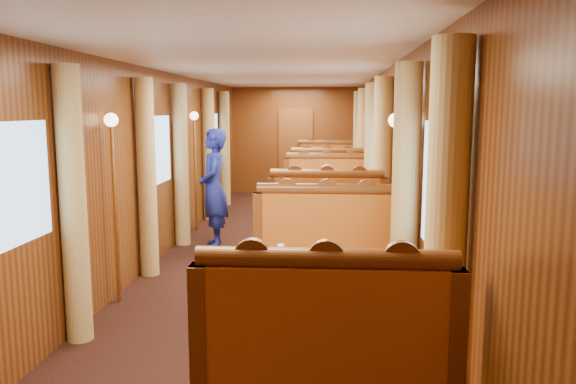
# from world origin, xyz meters

# --- Properties ---
(floor) EXTENTS (3.00, 12.00, 0.01)m
(floor) POSITION_xyz_m (0.00, 0.00, 0.00)
(floor) COLOR black
(floor) RESTS_ON ground
(ceiling) EXTENTS (3.00, 12.00, 0.01)m
(ceiling) POSITION_xyz_m (0.00, 0.00, 2.50)
(ceiling) COLOR silver
(ceiling) RESTS_ON wall_left
(wall_far) EXTENTS (3.00, 0.01, 2.50)m
(wall_far) POSITION_xyz_m (0.00, 6.00, 1.25)
(wall_far) COLOR brown
(wall_far) RESTS_ON floor
(wall_left) EXTENTS (0.01, 12.00, 2.50)m
(wall_left) POSITION_xyz_m (-1.50, 0.00, 1.25)
(wall_left) COLOR brown
(wall_left) RESTS_ON floor
(wall_right) EXTENTS (0.01, 12.00, 2.50)m
(wall_right) POSITION_xyz_m (1.50, 0.00, 1.25)
(wall_right) COLOR brown
(wall_right) RESTS_ON floor
(doorway_far) EXTENTS (0.80, 0.04, 2.00)m
(doorway_far) POSITION_xyz_m (0.00, 5.97, 1.00)
(doorway_far) COLOR brown
(doorway_far) RESTS_ON floor
(table_near) EXTENTS (1.05, 0.72, 0.75)m
(table_near) POSITION_xyz_m (0.75, -3.50, 0.38)
(table_near) COLOR white
(table_near) RESTS_ON floor
(banquette_near_aft) EXTENTS (1.30, 0.55, 1.34)m
(banquette_near_aft) POSITION_xyz_m (0.75, -2.49, 0.42)
(banquette_near_aft) COLOR #A93A12
(banquette_near_aft) RESTS_ON floor
(table_mid) EXTENTS (1.05, 0.72, 0.75)m
(table_mid) POSITION_xyz_m (0.75, 0.00, 0.38)
(table_mid) COLOR white
(table_mid) RESTS_ON floor
(banquette_mid_fwd) EXTENTS (1.30, 0.55, 1.34)m
(banquette_mid_fwd) POSITION_xyz_m (0.75, -1.01, 0.42)
(banquette_mid_fwd) COLOR #A93A12
(banquette_mid_fwd) RESTS_ON floor
(banquette_mid_aft) EXTENTS (1.30, 0.55, 1.34)m
(banquette_mid_aft) POSITION_xyz_m (0.75, 1.01, 0.42)
(banquette_mid_aft) COLOR #A93A12
(banquette_mid_aft) RESTS_ON floor
(table_far) EXTENTS (1.05, 0.72, 0.75)m
(table_far) POSITION_xyz_m (0.75, 3.50, 0.38)
(table_far) COLOR white
(table_far) RESTS_ON floor
(banquette_far_fwd) EXTENTS (1.30, 0.55, 1.34)m
(banquette_far_fwd) POSITION_xyz_m (0.75, 2.49, 0.42)
(banquette_far_fwd) COLOR #A93A12
(banquette_far_fwd) RESTS_ON floor
(banquette_far_aft) EXTENTS (1.30, 0.55, 1.34)m
(banquette_far_aft) POSITION_xyz_m (0.75, 4.51, 0.42)
(banquette_far_aft) COLOR #A93A12
(banquette_far_aft) RESTS_ON floor
(tea_tray) EXTENTS (0.35, 0.27, 0.01)m
(tea_tray) POSITION_xyz_m (0.63, -3.58, 0.76)
(tea_tray) COLOR silver
(tea_tray) RESTS_ON table_near
(teapot_left) EXTENTS (0.18, 0.15, 0.12)m
(teapot_left) POSITION_xyz_m (0.54, -3.62, 0.81)
(teapot_left) COLOR silver
(teapot_left) RESTS_ON tea_tray
(teapot_right) EXTENTS (0.19, 0.17, 0.13)m
(teapot_right) POSITION_xyz_m (0.77, -3.63, 0.81)
(teapot_right) COLOR silver
(teapot_right) RESTS_ON tea_tray
(teapot_back) EXTENTS (0.19, 0.17, 0.13)m
(teapot_back) POSITION_xyz_m (0.65, -3.46, 0.81)
(teapot_back) COLOR silver
(teapot_back) RESTS_ON tea_tray
(fruit_plate) EXTENTS (0.22, 0.22, 0.05)m
(fruit_plate) POSITION_xyz_m (1.07, -3.65, 0.77)
(fruit_plate) COLOR white
(fruit_plate) RESTS_ON table_near
(cup_inboard) EXTENTS (0.08, 0.08, 0.26)m
(cup_inboard) POSITION_xyz_m (0.38, -3.41, 0.86)
(cup_inboard) COLOR white
(cup_inboard) RESTS_ON table_near
(cup_outboard) EXTENTS (0.08, 0.08, 0.26)m
(cup_outboard) POSITION_xyz_m (0.42, -3.28, 0.86)
(cup_outboard) COLOR white
(cup_outboard) RESTS_ON table_near
(rose_vase_mid) EXTENTS (0.06, 0.06, 0.36)m
(rose_vase_mid) POSITION_xyz_m (0.74, -0.02, 0.93)
(rose_vase_mid) COLOR silver
(rose_vase_mid) RESTS_ON table_mid
(rose_vase_far) EXTENTS (0.06, 0.06, 0.36)m
(rose_vase_far) POSITION_xyz_m (0.71, 3.49, 0.93)
(rose_vase_far) COLOR silver
(rose_vase_far) RESTS_ON table_far
(window_left_near) EXTENTS (0.01, 1.20, 0.90)m
(window_left_near) POSITION_xyz_m (-1.49, -3.50, 1.45)
(window_left_near) COLOR #87ADDD
(window_left_near) RESTS_ON wall_left
(curtain_left_near_b) EXTENTS (0.22, 0.22, 2.35)m
(curtain_left_near_b) POSITION_xyz_m (-1.38, -2.72, 1.18)
(curtain_left_near_b) COLOR tan
(curtain_left_near_b) RESTS_ON floor
(window_right_near) EXTENTS (0.01, 1.20, 0.90)m
(window_right_near) POSITION_xyz_m (1.49, -3.50, 1.45)
(window_right_near) COLOR #87ADDD
(window_right_near) RESTS_ON wall_right
(curtain_right_near_a) EXTENTS (0.22, 0.22, 2.35)m
(curtain_right_near_a) POSITION_xyz_m (1.38, -4.28, 1.18)
(curtain_right_near_a) COLOR tan
(curtain_right_near_a) RESTS_ON floor
(curtain_right_near_b) EXTENTS (0.22, 0.22, 2.35)m
(curtain_right_near_b) POSITION_xyz_m (1.38, -2.72, 1.18)
(curtain_right_near_b) COLOR tan
(curtain_right_near_b) RESTS_ON floor
(window_left_mid) EXTENTS (0.01, 1.20, 0.90)m
(window_left_mid) POSITION_xyz_m (-1.49, 0.00, 1.45)
(window_left_mid) COLOR #87ADDD
(window_left_mid) RESTS_ON wall_left
(curtain_left_mid_a) EXTENTS (0.22, 0.22, 2.35)m
(curtain_left_mid_a) POSITION_xyz_m (-1.38, -0.78, 1.18)
(curtain_left_mid_a) COLOR tan
(curtain_left_mid_a) RESTS_ON floor
(curtain_left_mid_b) EXTENTS (0.22, 0.22, 2.35)m
(curtain_left_mid_b) POSITION_xyz_m (-1.38, 0.78, 1.18)
(curtain_left_mid_b) COLOR tan
(curtain_left_mid_b) RESTS_ON floor
(window_right_mid) EXTENTS (0.01, 1.20, 0.90)m
(window_right_mid) POSITION_xyz_m (1.49, 0.00, 1.45)
(window_right_mid) COLOR #87ADDD
(window_right_mid) RESTS_ON wall_right
(curtain_right_mid_a) EXTENTS (0.22, 0.22, 2.35)m
(curtain_right_mid_a) POSITION_xyz_m (1.38, -0.78, 1.18)
(curtain_right_mid_a) COLOR tan
(curtain_right_mid_a) RESTS_ON floor
(curtain_right_mid_b) EXTENTS (0.22, 0.22, 2.35)m
(curtain_right_mid_b) POSITION_xyz_m (1.38, 0.78, 1.18)
(curtain_right_mid_b) COLOR tan
(curtain_right_mid_b) RESTS_ON floor
(window_left_far) EXTENTS (0.01, 1.20, 0.90)m
(window_left_far) POSITION_xyz_m (-1.49, 3.50, 1.45)
(window_left_far) COLOR #87ADDD
(window_left_far) RESTS_ON wall_left
(curtain_left_far_a) EXTENTS (0.22, 0.22, 2.35)m
(curtain_left_far_a) POSITION_xyz_m (-1.38, 2.72, 1.18)
(curtain_left_far_a) COLOR tan
(curtain_left_far_a) RESTS_ON floor
(curtain_left_far_b) EXTENTS (0.22, 0.22, 2.35)m
(curtain_left_far_b) POSITION_xyz_m (-1.38, 4.28, 1.18)
(curtain_left_far_b) COLOR tan
(curtain_left_far_b) RESTS_ON floor
(window_right_far) EXTENTS (0.01, 1.20, 0.90)m
(window_right_far) POSITION_xyz_m (1.49, 3.50, 1.45)
(window_right_far) COLOR #87ADDD
(window_right_far) RESTS_ON wall_right
(curtain_right_far_a) EXTENTS (0.22, 0.22, 2.35)m
(curtain_right_far_a) POSITION_xyz_m (1.38, 2.72, 1.18)
(curtain_right_far_a) COLOR tan
(curtain_right_far_a) RESTS_ON floor
(curtain_right_far_b) EXTENTS (0.22, 0.22, 2.35)m
(curtain_right_far_b) POSITION_xyz_m (1.38, 4.28, 1.18)
(curtain_right_far_b) COLOR tan
(curtain_right_far_b) RESTS_ON floor
(sconce_left_fore) EXTENTS (0.14, 0.14, 1.95)m
(sconce_left_fore) POSITION_xyz_m (-1.40, -1.75, 1.38)
(sconce_left_fore) COLOR #BF8C3F
(sconce_left_fore) RESTS_ON floor
(sconce_right_fore) EXTENTS (0.14, 0.14, 1.95)m
(sconce_right_fore) POSITION_xyz_m (1.40, -1.75, 1.38)
(sconce_right_fore) COLOR #BF8C3F
(sconce_right_fore) RESTS_ON floor
(sconce_left_aft) EXTENTS (0.14, 0.14, 1.95)m
(sconce_left_aft) POSITION_xyz_m (-1.40, 1.75, 1.38)
(sconce_left_aft) COLOR #BF8C3F
(sconce_left_aft) RESTS_ON floor
(sconce_right_aft) EXTENTS (0.14, 0.14, 1.95)m
(sconce_right_aft) POSITION_xyz_m (1.40, 1.75, 1.38)
(sconce_right_aft) COLOR #BF8C3F
(sconce_right_aft) RESTS_ON floor
(steward) EXTENTS (0.53, 0.69, 1.72)m
(steward) POSITION_xyz_m (-0.88, 0.66, 0.86)
(steward) COLOR navy
(steward) RESTS_ON floor
(passenger) EXTENTS (0.40, 0.44, 0.76)m
(passenger) POSITION_xyz_m (0.75, 0.75, 0.74)
(passenger) COLOR beige
(passenger) RESTS_ON banquette_mid_aft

